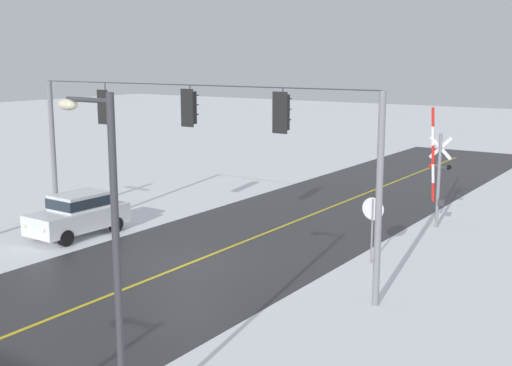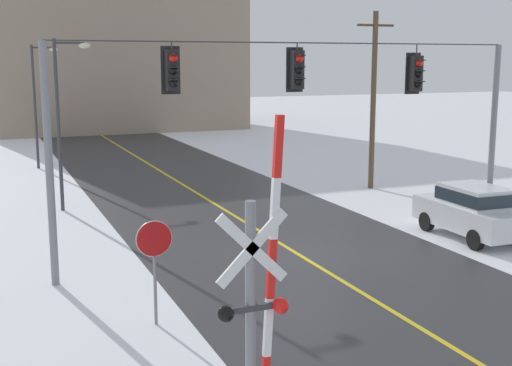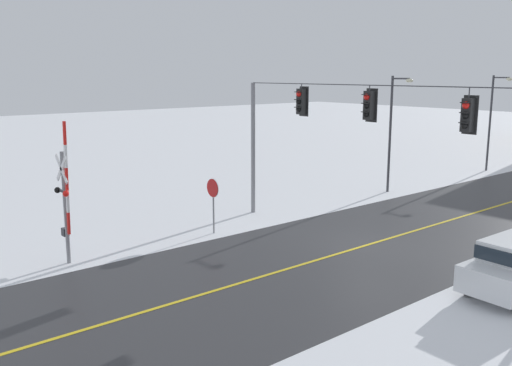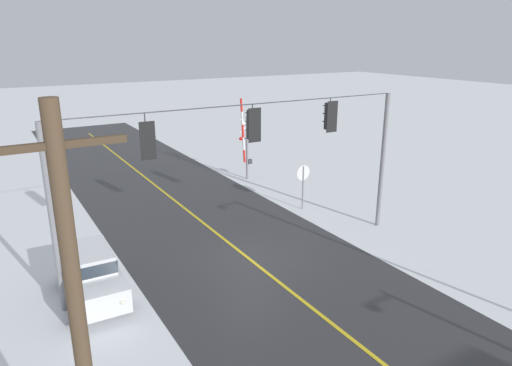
% 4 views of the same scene
% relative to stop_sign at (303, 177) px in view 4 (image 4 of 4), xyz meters
% --- Properties ---
extents(ground_plane, '(160.00, 160.00, 0.00)m').
position_rel_stop_sign_xyz_m(ground_plane, '(5.24, 3.62, -1.71)').
color(ground_plane, white).
extents(road_asphalt, '(9.00, 80.00, 0.01)m').
position_rel_stop_sign_xyz_m(road_asphalt, '(5.24, 9.62, -1.71)').
color(road_asphalt, '#303033').
rests_on(road_asphalt, ground).
extents(lane_centre_line, '(0.14, 72.00, 0.01)m').
position_rel_stop_sign_xyz_m(lane_centre_line, '(5.24, 9.62, -1.70)').
color(lane_centre_line, gold).
rests_on(lane_centre_line, ground).
extents(signal_span, '(14.20, 0.47, 6.22)m').
position_rel_stop_sign_xyz_m(signal_span, '(5.24, 3.61, 2.59)').
color(signal_span, gray).
rests_on(signal_span, ground).
extents(stop_sign, '(0.80, 0.09, 2.35)m').
position_rel_stop_sign_xyz_m(stop_sign, '(0.00, 0.00, 0.00)').
color(stop_sign, gray).
rests_on(stop_sign, ground).
extents(railroad_crossing, '(0.98, 0.31, 5.07)m').
position_rel_stop_sign_xyz_m(railroad_crossing, '(-0.18, -6.16, 0.62)').
color(railroad_crossing, gray).
rests_on(railroad_crossing, ground).
extents(parked_car_white, '(1.90, 4.24, 1.74)m').
position_rel_stop_sign_xyz_m(parked_car_white, '(11.30, 3.29, -0.76)').
color(parked_car_white, white).
rests_on(parked_car_white, ground).
extents(utility_pole, '(1.80, 0.24, 7.80)m').
position_rel_stop_sign_xyz_m(utility_pole, '(12.89, 12.00, 2.31)').
color(utility_pole, brown).
rests_on(utility_pole, ground).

